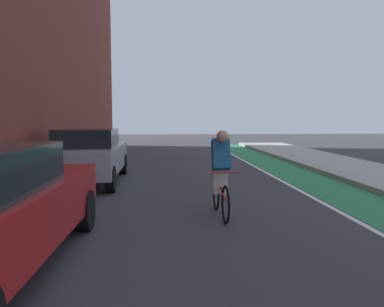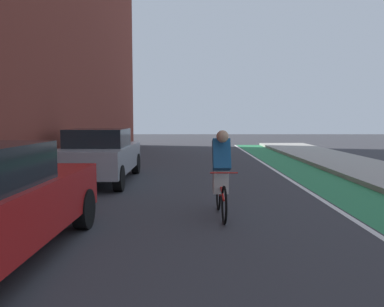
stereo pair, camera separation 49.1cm
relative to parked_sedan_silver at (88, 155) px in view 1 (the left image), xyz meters
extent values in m
plane|color=#38383D|center=(3.11, -3.27, -0.78)|extent=(74.35, 74.35, 0.00)
cube|color=#2D8451|center=(6.48, -1.27, -0.78)|extent=(1.60, 33.80, 0.00)
cube|color=white|center=(5.58, -1.27, -0.78)|extent=(0.12, 33.80, 0.00)
cylinder|color=black|center=(0.86, -4.90, -0.45)|extent=(0.23, 0.66, 0.66)
cube|color=#9EA0A8|center=(0.00, 0.05, -0.10)|extent=(1.82, 4.35, 0.70)
cube|color=black|center=(0.00, -0.17, 0.47)|extent=(1.58, 1.83, 0.55)
cylinder|color=black|center=(-0.82, 1.65, -0.45)|extent=(0.23, 0.66, 0.66)
cylinder|color=black|center=(0.79, 1.67, -0.45)|extent=(0.23, 0.66, 0.66)
cylinder|color=black|center=(-0.79, -1.58, -0.45)|extent=(0.23, 0.66, 0.66)
cylinder|color=black|center=(0.82, -1.56, -0.45)|extent=(0.23, 0.66, 0.66)
torus|color=black|center=(3.21, -4.63, -0.45)|extent=(0.06, 0.67, 0.67)
torus|color=black|center=(3.18, -3.58, -0.45)|extent=(0.06, 0.67, 0.67)
cylinder|color=red|center=(3.20, -4.11, -0.23)|extent=(0.07, 0.96, 0.33)
cylinder|color=red|center=(3.19, -3.93, -0.15)|extent=(0.04, 0.12, 0.55)
cylinder|color=red|center=(3.21, -4.55, 0.10)|extent=(0.48, 0.04, 0.02)
cube|color=beige|center=(3.19, -4.00, -0.08)|extent=(0.29, 0.25, 0.56)
cube|color=#1E598C|center=(3.20, -4.13, 0.38)|extent=(0.33, 0.41, 0.60)
sphere|color=tan|center=(3.20, -4.29, 0.72)|extent=(0.22, 0.22, 0.22)
camera|label=1|loc=(2.17, -11.30, 1.04)|focal=36.88mm
camera|label=2|loc=(2.66, -11.32, 1.04)|focal=36.88mm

